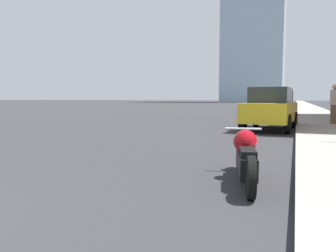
# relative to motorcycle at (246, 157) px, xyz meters

# --- Properties ---
(sidewalk) EXTENTS (2.90, 240.00, 0.15)m
(sidewalk) POSITION_rel_motorcycle_xyz_m (2.17, 35.59, -0.31)
(sidewalk) COLOR gray
(sidewalk) RESTS_ON ground_plane
(distant_tower) EXTENTS (17.65, 17.65, 60.06)m
(distant_tower) POSITION_rel_motorcycle_xyz_m (-11.80, 99.66, 29.64)
(distant_tower) COLOR #9EB7CC
(distant_tower) RESTS_ON ground_plane
(motorcycle) EXTENTS (0.75, 2.22, 0.79)m
(motorcycle) POSITION_rel_motorcycle_xyz_m (0.00, 0.00, 0.00)
(motorcycle) COLOR black
(motorcycle) RESTS_ON ground_plane
(parked_car_yellow) EXTENTS (2.10, 4.16, 1.72)m
(parked_car_yellow) POSITION_rel_motorcycle_xyz_m (-0.26, 8.77, 0.48)
(parked_car_yellow) COLOR gold
(parked_car_yellow) RESTS_ON ground_plane
(parked_car_white) EXTENTS (2.14, 4.00, 1.82)m
(parked_car_white) POSITION_rel_motorcycle_xyz_m (-0.34, 20.59, 0.50)
(parked_car_white) COLOR silver
(parked_car_white) RESTS_ON ground_plane
(pedestrian) EXTENTS (0.36, 0.25, 1.76)m
(pedestrian) POSITION_rel_motorcycle_xyz_m (2.30, 11.29, 0.67)
(pedestrian) COLOR brown
(pedestrian) RESTS_ON sidewalk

